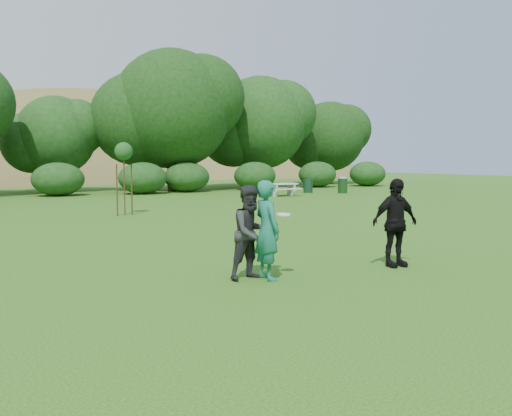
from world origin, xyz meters
The scene contains 10 objects.
ground centered at (0.00, 0.00, 0.00)m, with size 120.00×120.00×0.00m, color #19470C.
player_teal centered at (-1.26, 0.77, 0.92)m, with size 0.67×0.44×1.83m, color #176952.
player_grey centered at (-1.48, 0.96, 0.87)m, with size 0.84×0.66×1.74m, color #262729.
player_black centered at (1.64, 0.33, 0.91)m, with size 1.07×0.44×1.82m, color black.
trash_can_near centered at (16.20, 20.92, 0.45)m, with size 0.60×0.60×0.90m, color #133521.
frisbee centered at (-1.01, 0.62, 1.20)m, with size 0.27×0.27×0.04m.
sapling centered at (0.95, 13.59, 2.42)m, with size 0.70×0.70×2.85m.
picnic_table centered at (12.90, 19.27, 0.52)m, with size 1.80×1.48×0.76m.
trash_can_lidded centered at (17.78, 19.36, 0.54)m, with size 0.60×0.60×1.05m.
tree_row centered at (3.23, 28.68, 4.87)m, with size 53.92×10.38×9.62m.
Camera 1 is at (-7.23, -7.69, 2.23)m, focal length 40.00 mm.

